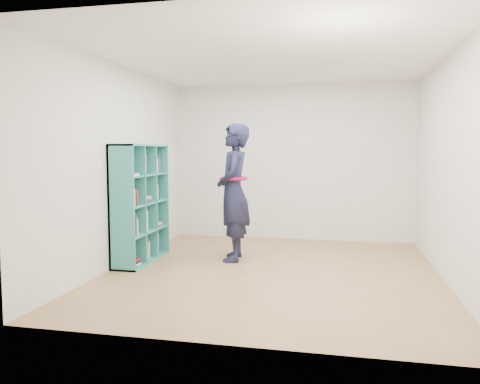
# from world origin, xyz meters

# --- Properties ---
(floor) EXTENTS (4.50, 4.50, 0.00)m
(floor) POSITION_xyz_m (0.00, 0.00, 0.00)
(floor) COLOR olive
(floor) RESTS_ON ground
(ceiling) EXTENTS (4.50, 4.50, 0.00)m
(ceiling) POSITION_xyz_m (0.00, 0.00, 2.60)
(ceiling) COLOR white
(ceiling) RESTS_ON wall_back
(wall_left) EXTENTS (0.02, 4.50, 2.60)m
(wall_left) POSITION_xyz_m (-2.00, 0.00, 1.30)
(wall_left) COLOR silver
(wall_left) RESTS_ON floor
(wall_right) EXTENTS (0.02, 4.50, 2.60)m
(wall_right) POSITION_xyz_m (2.00, 0.00, 1.30)
(wall_right) COLOR silver
(wall_right) RESTS_ON floor
(wall_back) EXTENTS (4.00, 0.02, 2.60)m
(wall_back) POSITION_xyz_m (0.00, 2.25, 1.30)
(wall_back) COLOR silver
(wall_back) RESTS_ON floor
(wall_front) EXTENTS (4.00, 0.02, 2.60)m
(wall_front) POSITION_xyz_m (0.00, -2.25, 1.30)
(wall_front) COLOR silver
(wall_front) RESTS_ON floor
(bookshelf) EXTENTS (0.35, 1.18, 1.58)m
(bookshelf) POSITION_xyz_m (-1.84, 0.20, 0.76)
(bookshelf) COLOR teal
(bookshelf) RESTS_ON floor
(person) EXTENTS (0.55, 0.74, 1.86)m
(person) POSITION_xyz_m (-0.61, 0.53, 0.93)
(person) COLOR black
(person) RESTS_ON floor
(smartphone) EXTENTS (0.03, 0.11, 0.14)m
(smartphone) POSITION_xyz_m (-0.77, 0.61, 1.06)
(smartphone) COLOR silver
(smartphone) RESTS_ON person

